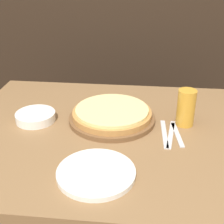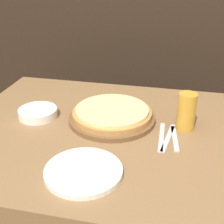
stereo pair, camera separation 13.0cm
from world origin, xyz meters
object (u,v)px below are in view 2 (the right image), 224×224
beer_glass (187,110)px  dinner_knife (168,138)px  dinner_plate (83,171)px  spoon (175,138)px  pizza_on_board (112,115)px  side_bowl (38,113)px  fork (162,137)px

beer_glass → dinner_knife: (-0.06, -0.09, -0.08)m
dinner_plate → spoon: bearing=45.2°
beer_glass → dinner_knife: bearing=-122.9°
pizza_on_board → side_bowl: size_ratio=2.18×
pizza_on_board → dinner_knife: (0.24, -0.09, -0.02)m
beer_glass → fork: size_ratio=0.72×
side_bowl → dinner_knife: 0.56m
pizza_on_board → side_bowl: (-0.32, -0.03, -0.01)m
beer_glass → dinner_plate: (-0.31, -0.37, -0.07)m
side_bowl → spoon: size_ratio=0.92×
beer_glass → side_bowl: 0.63m
pizza_on_board → dinner_plate: size_ratio=1.44×
side_bowl → spoon: (0.59, -0.06, -0.02)m
dinner_knife → spoon: bearing=-0.0°
fork → dinner_knife: same height
spoon → dinner_plate: bearing=-134.8°
dinner_plate → spoon: 0.39m
spoon → side_bowl: bearing=174.4°
beer_glass → spoon: beer_glass is taller
spoon → pizza_on_board: bearing=160.8°
pizza_on_board → beer_glass: (0.30, -0.00, 0.06)m
pizza_on_board → dinner_plate: (-0.01, -0.37, -0.02)m
dinner_knife → dinner_plate: bearing=-132.1°
dinner_knife → side_bowl: bearing=174.1°
dinner_knife → fork: bearing=180.0°
side_bowl → dinner_knife: bearing=-5.9°
dinner_plate → pizza_on_board: bearing=88.3°
beer_glass → fork: bearing=-132.5°
side_bowl → spoon: bearing=-5.6°
dinner_plate → spoon: dinner_plate is taller
side_bowl → pizza_on_board: bearing=6.1°
beer_glass → spoon: 0.13m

